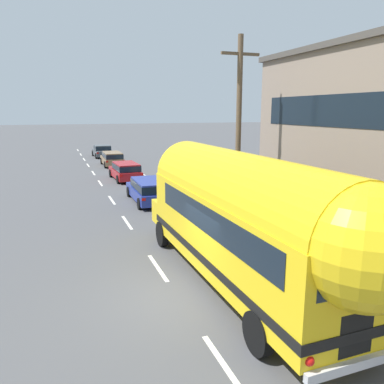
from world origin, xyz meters
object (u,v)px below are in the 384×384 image
car_second (126,170)px  car_third (112,158)px  utility_pole (238,131)px  car_fourth (102,151)px  car_lead (150,189)px  painted_bus (247,217)px

car_second → car_third: same height
utility_pole → car_fourth: 30.17m
car_second → car_fourth: (0.18, 16.05, -0.05)m
car_lead → utility_pole: bearing=-65.4°
utility_pole → car_third: 22.38m
car_third → car_fourth: bearing=89.9°
utility_pole → car_third: bearing=96.6°
utility_pole → car_fourth: utility_pole is taller
car_fourth → painted_bus: bearing=-90.4°
car_lead → car_third: same height
car_second → car_fourth: size_ratio=1.04×
car_lead → painted_bus: bearing=-90.3°
painted_bus → car_lead: size_ratio=2.51×
painted_bus → car_third: bearing=89.5°
car_third → car_fourth: 7.90m
painted_bus → car_third: painted_bus is taller
utility_pole → car_third: utility_pole is taller
car_lead → car_fourth: (0.17, 23.91, -0.06)m
car_third → utility_pole: bearing=-83.4°
painted_bus → car_fourth: size_ratio=2.73×
car_third → car_fourth: same height
utility_pole → car_third: size_ratio=1.93×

